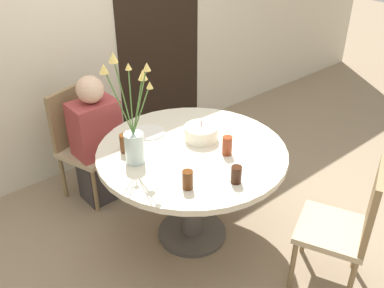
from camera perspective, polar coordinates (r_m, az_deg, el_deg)
The scene contains 14 objects.
ground_plane at distance 3.18m, azimuth -0.00°, elevation -11.84°, with size 16.00×16.00×0.00m, color #89755B.
wall_back at distance 3.59m, azimuth -14.80°, elevation 16.09°, with size 8.00×0.05×2.60m.
doorway_panel at distance 4.01m, azimuth -4.33°, elevation 14.38°, with size 0.90×0.01×2.05m.
dining_table at distance 2.82m, azimuth -0.00°, elevation -3.09°, with size 1.23×1.23×0.72m.
chair_near_front at distance 3.43m, azimuth -14.47°, elevation 0.69°, with size 0.50×0.50×0.88m.
chair_right_flank at distance 2.69m, azimuth 20.15°, elevation -9.82°, with size 0.53×0.53×0.88m.
birthday_cake at distance 2.83m, azimuth 1.23°, elevation 1.49°, with size 0.22×0.22×0.14m.
flower_vase at distance 2.54m, azimuth -7.83°, elevation 1.43°, with size 0.26×0.27×0.72m.
side_plate at distance 2.94m, azimuth -5.74°, elevation 1.58°, with size 0.22×0.22×0.01m.
drink_glass_0 at distance 2.37m, azimuth -0.59°, elevation -4.79°, with size 0.06×0.06×0.11m.
drink_glass_1 at distance 2.73m, azimuth -8.91°, elevation 0.10°, with size 0.07×0.07×0.12m.
drink_glass_2 at distance 2.43m, azimuth 5.92°, elevation -4.08°, with size 0.06×0.06×0.10m.
drink_glass_3 at distance 2.67m, azimuth 4.72°, elevation -0.21°, with size 0.06×0.06×0.12m.
person_boy at distance 3.33m, azimuth -12.51°, elevation -0.05°, with size 0.34×0.24×1.04m.
Camera 1 is at (-1.51, -1.78, 2.16)m, focal length 40.00 mm.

